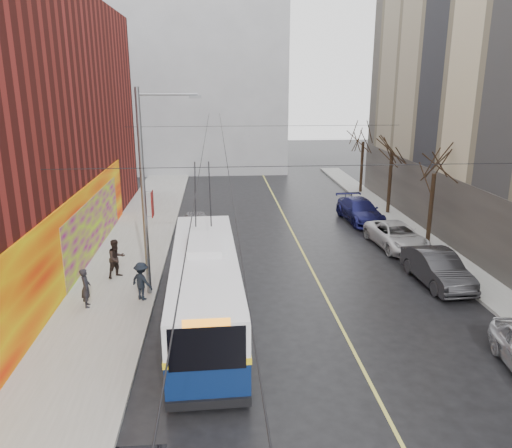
{
  "coord_description": "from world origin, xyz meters",
  "views": [
    {
      "loc": [
        -3.21,
        -10.82,
        9.2
      ],
      "look_at": [
        -1.49,
        10.59,
        3.04
      ],
      "focal_mm": 35.0,
      "sensor_mm": 36.0,
      "label": 1
    }
  ],
  "objects_px": {
    "tree_far": "(364,132)",
    "parked_car_c": "(397,236)",
    "parked_car_b": "(437,268)",
    "parked_car_d": "(360,210)",
    "tree_near": "(436,160)",
    "trolleybus": "(205,286)",
    "pedestrian_b": "(116,258)",
    "pedestrian_c": "(142,281)",
    "tree_mid": "(393,141)",
    "streetlight_pole": "(147,189)",
    "following_car": "(197,226)",
    "pedestrian_a": "(86,288)"
  },
  "relations": [
    {
      "from": "tree_mid",
      "to": "parked_car_c",
      "type": "height_order",
      "value": "tree_mid"
    },
    {
      "from": "trolleybus",
      "to": "tree_near",
      "type": "bearing_deg",
      "value": 32.92
    },
    {
      "from": "streetlight_pole",
      "to": "parked_car_c",
      "type": "xyz_separation_m",
      "value": [
        13.14,
        5.68,
        -4.15
      ]
    },
    {
      "from": "streetlight_pole",
      "to": "parked_car_c",
      "type": "distance_m",
      "value": 14.9
    },
    {
      "from": "following_car",
      "to": "pedestrian_c",
      "type": "distance_m",
      "value": 9.38
    },
    {
      "from": "tree_near",
      "to": "parked_car_d",
      "type": "relative_size",
      "value": 1.23
    },
    {
      "from": "tree_far",
      "to": "pedestrian_b",
      "type": "relative_size",
      "value": 3.5
    },
    {
      "from": "tree_far",
      "to": "trolleybus",
      "type": "xyz_separation_m",
      "value": [
        -12.74,
        -22.78,
        -3.61
      ]
    },
    {
      "from": "pedestrian_b",
      "to": "parked_car_c",
      "type": "bearing_deg",
      "value": -29.59
    },
    {
      "from": "pedestrian_b",
      "to": "parked_car_b",
      "type": "bearing_deg",
      "value": -49.81
    },
    {
      "from": "streetlight_pole",
      "to": "trolleybus",
      "type": "xyz_separation_m",
      "value": [
        2.4,
        -2.78,
        -3.32
      ]
    },
    {
      "from": "parked_car_b",
      "to": "pedestrian_b",
      "type": "bearing_deg",
      "value": 170.42
    },
    {
      "from": "streetlight_pole",
      "to": "parked_car_b",
      "type": "height_order",
      "value": "streetlight_pole"
    },
    {
      "from": "streetlight_pole",
      "to": "trolleybus",
      "type": "bearing_deg",
      "value": -49.2
    },
    {
      "from": "tree_far",
      "to": "parked_car_c",
      "type": "xyz_separation_m",
      "value": [
        -2.0,
        -14.32,
        -4.44
      ]
    },
    {
      "from": "trolleybus",
      "to": "pedestrian_a",
      "type": "xyz_separation_m",
      "value": [
        -4.97,
        1.54,
        -0.55
      ]
    },
    {
      "from": "pedestrian_a",
      "to": "pedestrian_c",
      "type": "distance_m",
      "value": 2.27
    },
    {
      "from": "parked_car_d",
      "to": "tree_near",
      "type": "bearing_deg",
      "value": -69.2
    },
    {
      "from": "streetlight_pole",
      "to": "tree_near",
      "type": "distance_m",
      "value": 16.28
    },
    {
      "from": "tree_near",
      "to": "pedestrian_a",
      "type": "xyz_separation_m",
      "value": [
        -17.71,
        -7.24,
        -3.99
      ]
    },
    {
      "from": "parked_car_b",
      "to": "pedestrian_c",
      "type": "relative_size",
      "value": 2.84
    },
    {
      "from": "trolleybus",
      "to": "following_car",
      "type": "relative_size",
      "value": 2.63
    },
    {
      "from": "streetlight_pole",
      "to": "tree_near",
      "type": "height_order",
      "value": "streetlight_pole"
    },
    {
      "from": "parked_car_d",
      "to": "pedestrian_b",
      "type": "bearing_deg",
      "value": -152.14
    },
    {
      "from": "parked_car_d",
      "to": "following_car",
      "type": "distance_m",
      "value": 11.28
    },
    {
      "from": "trolleybus",
      "to": "following_car",
      "type": "height_order",
      "value": "trolleybus"
    },
    {
      "from": "parked_car_c",
      "to": "pedestrian_a",
      "type": "distance_m",
      "value": 17.17
    },
    {
      "from": "tree_mid",
      "to": "pedestrian_b",
      "type": "xyz_separation_m",
      "value": [
        -17.05,
        -11.03,
        -4.16
      ]
    },
    {
      "from": "parked_car_c",
      "to": "pedestrian_a",
      "type": "xyz_separation_m",
      "value": [
        -15.71,
        -6.92,
        0.29
      ]
    },
    {
      "from": "streetlight_pole",
      "to": "trolleybus",
      "type": "height_order",
      "value": "streetlight_pole"
    },
    {
      "from": "streetlight_pole",
      "to": "trolleybus",
      "type": "distance_m",
      "value": 4.95
    },
    {
      "from": "trolleybus",
      "to": "pedestrian_a",
      "type": "bearing_deg",
      "value": 161.17
    },
    {
      "from": "pedestrian_b",
      "to": "pedestrian_c",
      "type": "relative_size",
      "value": 1.12
    },
    {
      "from": "tree_mid",
      "to": "trolleybus",
      "type": "height_order",
      "value": "tree_mid"
    },
    {
      "from": "parked_car_c",
      "to": "pedestrian_c",
      "type": "relative_size",
      "value": 3.0
    },
    {
      "from": "parked_car_c",
      "to": "pedestrian_b",
      "type": "bearing_deg",
      "value": -171.18
    },
    {
      "from": "parked_car_c",
      "to": "pedestrian_b",
      "type": "distance_m",
      "value": 15.51
    },
    {
      "from": "tree_near",
      "to": "following_car",
      "type": "relative_size",
      "value": 1.44
    },
    {
      "from": "pedestrian_a",
      "to": "pedestrian_b",
      "type": "bearing_deg",
      "value": -24.07
    },
    {
      "from": "tree_mid",
      "to": "parked_car_c",
      "type": "bearing_deg",
      "value": -105.28
    },
    {
      "from": "parked_car_b",
      "to": "pedestrian_b",
      "type": "relative_size",
      "value": 2.54
    },
    {
      "from": "trolleybus",
      "to": "pedestrian_b",
      "type": "distance_m",
      "value": 6.43
    },
    {
      "from": "trolleybus",
      "to": "pedestrian_c",
      "type": "relative_size",
      "value": 6.98
    },
    {
      "from": "streetlight_pole",
      "to": "pedestrian_b",
      "type": "height_order",
      "value": "streetlight_pole"
    },
    {
      "from": "trolleybus",
      "to": "parked_car_b",
      "type": "relative_size",
      "value": 2.46
    },
    {
      "from": "streetlight_pole",
      "to": "pedestrian_c",
      "type": "distance_m",
      "value": 3.94
    },
    {
      "from": "tree_mid",
      "to": "parked_car_b",
      "type": "distance_m",
      "value": 13.62
    },
    {
      "from": "trolleybus",
      "to": "pedestrian_a",
      "type": "distance_m",
      "value": 5.23
    },
    {
      "from": "parked_car_b",
      "to": "parked_car_d",
      "type": "xyz_separation_m",
      "value": [
        -0.55,
        11.01,
        -0.03
      ]
    },
    {
      "from": "tree_mid",
      "to": "parked_car_d",
      "type": "distance_m",
      "value": 5.44
    }
  ]
}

